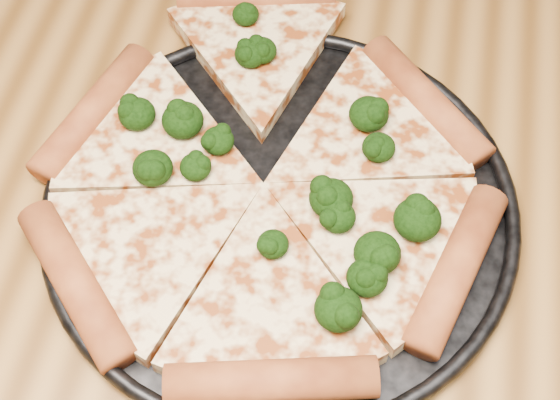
# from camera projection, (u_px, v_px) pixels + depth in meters

# --- Properties ---
(dining_table) EXTENTS (1.20, 0.90, 0.75)m
(dining_table) POSITION_uv_depth(u_px,v_px,m) (318.00, 291.00, 0.66)
(dining_table) COLOR olive
(dining_table) RESTS_ON ground
(pizza_pan) EXTENTS (0.34, 0.34, 0.02)m
(pizza_pan) POSITION_uv_depth(u_px,v_px,m) (280.00, 207.00, 0.59)
(pizza_pan) COLOR black
(pizza_pan) RESTS_ON dining_table
(pizza) EXTENTS (0.34, 0.38, 0.03)m
(pizza) POSITION_uv_depth(u_px,v_px,m) (263.00, 177.00, 0.59)
(pizza) COLOR #DDC287
(pizza) RESTS_ON pizza_pan
(broccoli_florets) EXTENTS (0.24, 0.27, 0.02)m
(broccoli_florets) POSITION_uv_depth(u_px,v_px,m) (293.00, 173.00, 0.58)
(broccoli_florets) COLOR black
(broccoli_florets) RESTS_ON pizza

